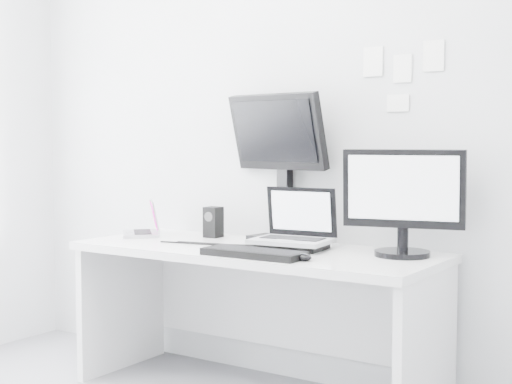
# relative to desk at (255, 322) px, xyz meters

# --- Properties ---
(back_wall) EXTENTS (3.60, 0.00, 3.60)m
(back_wall) POSITION_rel_desk_xyz_m (0.00, 0.35, 0.99)
(back_wall) COLOR #B5B7B9
(back_wall) RESTS_ON ground
(desk) EXTENTS (1.80, 0.70, 0.73)m
(desk) POSITION_rel_desk_xyz_m (0.00, 0.00, 0.00)
(desk) COLOR silver
(desk) RESTS_ON ground
(macbook) EXTENTS (0.34, 0.34, 0.20)m
(macbook) POSITION_rel_desk_xyz_m (-0.78, 0.05, 0.47)
(macbook) COLOR #AAAAAE
(macbook) RESTS_ON desk
(speaker) EXTENTS (0.08, 0.08, 0.16)m
(speaker) POSITION_rel_desk_xyz_m (-0.40, 0.20, 0.45)
(speaker) COLOR black
(speaker) RESTS_ON desk
(dell_laptop) EXTENTS (0.38, 0.31, 0.30)m
(dell_laptop) POSITION_rel_desk_xyz_m (0.17, 0.05, 0.51)
(dell_laptop) COLOR #A6A8AD
(dell_laptop) RESTS_ON desk
(rear_monitor) EXTENTS (0.59, 0.30, 0.77)m
(rear_monitor) POSITION_rel_desk_xyz_m (-0.03, 0.28, 0.75)
(rear_monitor) COLOR black
(rear_monitor) RESTS_ON desk
(samsung_monitor) EXTENTS (0.58, 0.36, 0.49)m
(samsung_monitor) POSITION_rel_desk_xyz_m (0.70, 0.14, 0.61)
(samsung_monitor) COLOR black
(samsung_monitor) RESTS_ON desk
(keyboard) EXTENTS (0.47, 0.18, 0.03)m
(keyboard) POSITION_rel_desk_xyz_m (0.15, -0.24, 0.38)
(keyboard) COLOR black
(keyboard) RESTS_ON desk
(mouse) EXTENTS (0.11, 0.09, 0.03)m
(mouse) POSITION_rel_desk_xyz_m (0.39, -0.21, 0.38)
(mouse) COLOR black
(mouse) RESTS_ON desk
(wall_note_0) EXTENTS (0.10, 0.00, 0.14)m
(wall_note_0) POSITION_rel_desk_xyz_m (0.45, 0.34, 1.26)
(wall_note_0) COLOR white
(wall_note_0) RESTS_ON back_wall
(wall_note_1) EXTENTS (0.09, 0.00, 0.13)m
(wall_note_1) POSITION_rel_desk_xyz_m (0.60, 0.34, 1.22)
(wall_note_1) COLOR white
(wall_note_1) RESTS_ON back_wall
(wall_note_2) EXTENTS (0.10, 0.00, 0.14)m
(wall_note_2) POSITION_rel_desk_xyz_m (0.75, 0.34, 1.26)
(wall_note_2) COLOR white
(wall_note_2) RESTS_ON back_wall
(wall_note_3) EXTENTS (0.11, 0.00, 0.08)m
(wall_note_3) POSITION_rel_desk_xyz_m (0.58, 0.34, 1.05)
(wall_note_3) COLOR white
(wall_note_3) RESTS_ON back_wall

